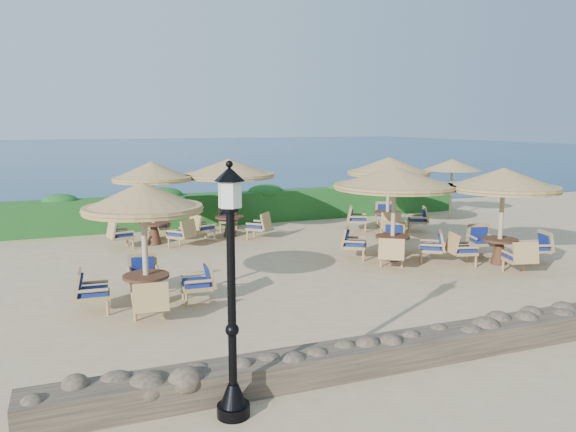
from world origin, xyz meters
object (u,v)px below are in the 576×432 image
(cafe_set_3, at_px, (152,188))
(cafe_set_5, at_px, (389,180))
(extra_parasol, at_px, (452,165))
(cafe_set_1, at_px, (394,192))
(lamp_post, at_px, (232,304))
(cafe_set_2, at_px, (503,197))
(cafe_set_0, at_px, (144,227))
(cafe_set_4, at_px, (229,179))

(cafe_set_3, relative_size, cafe_set_5, 0.92)
(extra_parasol, distance_m, cafe_set_1, 8.11)
(lamp_post, distance_m, cafe_set_2, 10.45)
(lamp_post, xyz_separation_m, cafe_set_3, (0.58, 11.24, 0.28))
(extra_parasol, xyz_separation_m, cafe_set_0, (-13.07, -7.03, -0.44))
(lamp_post, xyz_separation_m, cafe_set_4, (3.16, 11.55, 0.42))
(cafe_set_4, bearing_deg, extra_parasol, 2.75)
(cafe_set_0, height_order, cafe_set_2, same)
(lamp_post, height_order, extra_parasol, lamp_post)
(cafe_set_5, bearing_deg, cafe_set_0, -149.13)
(cafe_set_2, bearing_deg, cafe_set_0, -178.58)
(cafe_set_0, xyz_separation_m, cafe_set_1, (7.01, 1.66, 0.23))
(cafe_set_4, bearing_deg, cafe_set_2, -47.09)
(cafe_set_4, bearing_deg, cafe_set_1, -55.53)
(lamp_post, distance_m, cafe_set_5, 13.59)
(lamp_post, relative_size, cafe_set_3, 1.22)
(cafe_set_0, bearing_deg, cafe_set_1, 13.34)
(lamp_post, height_order, cafe_set_4, lamp_post)
(lamp_post, height_order, cafe_set_1, lamp_post)
(cafe_set_1, xyz_separation_m, cafe_set_2, (2.52, -1.43, -0.08))
(cafe_set_0, xyz_separation_m, cafe_set_5, (9.16, 5.48, 0.14))
(extra_parasol, xyz_separation_m, cafe_set_5, (-3.91, -1.56, -0.31))
(lamp_post, height_order, cafe_set_2, lamp_post)
(cafe_set_5, bearing_deg, extra_parasol, 21.70)
(cafe_set_1, bearing_deg, cafe_set_0, -166.66)
(cafe_set_1, xyz_separation_m, cafe_set_4, (-3.38, 4.92, 0.02))
(extra_parasol, bearing_deg, cafe_set_4, -177.25)
(cafe_set_5, bearing_deg, cafe_set_1, -119.46)
(cafe_set_0, distance_m, cafe_set_4, 7.52)
(cafe_set_2, bearing_deg, lamp_post, -150.12)
(extra_parasol, relative_size, cafe_set_2, 0.81)
(cafe_set_5, bearing_deg, cafe_set_3, 174.38)
(cafe_set_4, distance_m, cafe_set_5, 5.64)
(cafe_set_2, distance_m, cafe_set_3, 10.41)
(cafe_set_2, bearing_deg, cafe_set_1, 150.51)
(cafe_set_3, bearing_deg, lamp_post, -92.94)
(cafe_set_0, bearing_deg, cafe_set_4, 61.11)
(cafe_set_1, relative_size, cafe_set_4, 1.10)
(extra_parasol, bearing_deg, lamp_post, -136.40)
(cafe_set_5, bearing_deg, cafe_set_4, 168.74)
(cafe_set_0, xyz_separation_m, cafe_set_2, (9.53, 0.24, 0.14))
(cafe_set_2, bearing_deg, cafe_set_5, 93.98)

